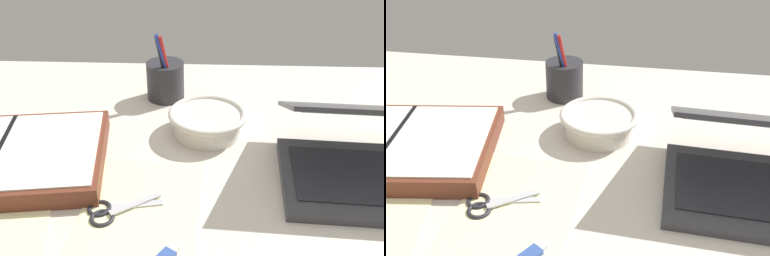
% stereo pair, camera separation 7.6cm
% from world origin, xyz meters
% --- Properties ---
extents(desk_top, '(1.40, 1.00, 0.02)m').
position_xyz_m(desk_top, '(0.00, 0.00, 0.01)').
color(desk_top, beige).
rests_on(desk_top, ground).
extents(laptop, '(0.33, 0.28, 0.16)m').
position_xyz_m(laptop, '(0.31, 0.00, 0.07)').
color(laptop, '#38383D').
rests_on(laptop, desk_top).
extents(bowl, '(0.16, 0.16, 0.05)m').
position_xyz_m(bowl, '(0.01, 0.14, 0.05)').
color(bowl, silver).
rests_on(bowl, desk_top).
extents(pen_cup, '(0.09, 0.09, 0.16)m').
position_xyz_m(pen_cup, '(-0.09, 0.29, 0.07)').
color(pen_cup, '#28282D').
rests_on(pen_cup, desk_top).
extents(planner, '(0.40, 0.31, 0.04)m').
position_xyz_m(planner, '(-0.36, 0.01, 0.04)').
color(planner, brown).
rests_on(planner, desk_top).
extents(scissors, '(0.12, 0.08, 0.01)m').
position_xyz_m(scissors, '(-0.14, -0.11, 0.02)').
color(scissors, '#B7B7BC').
rests_on(scissors, desk_top).
extents(paper_sheet_front, '(0.20, 0.29, 0.00)m').
position_xyz_m(paper_sheet_front, '(-0.09, -0.11, 0.02)').
color(paper_sheet_front, '#F4EFB2').
rests_on(paper_sheet_front, desk_top).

